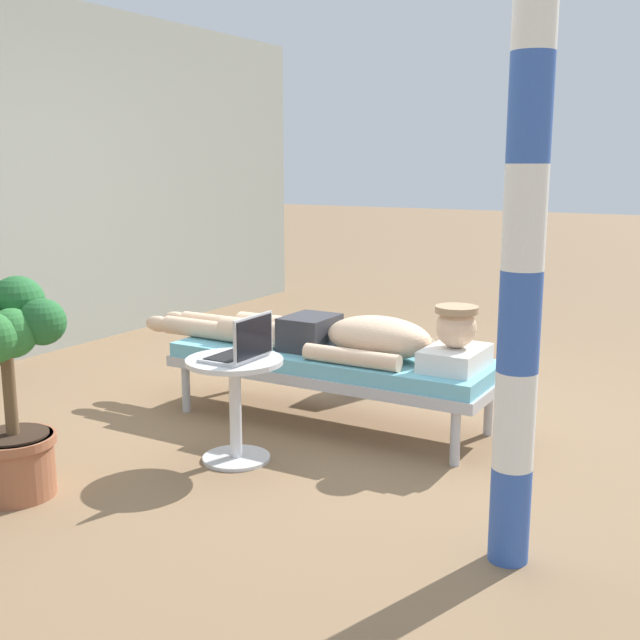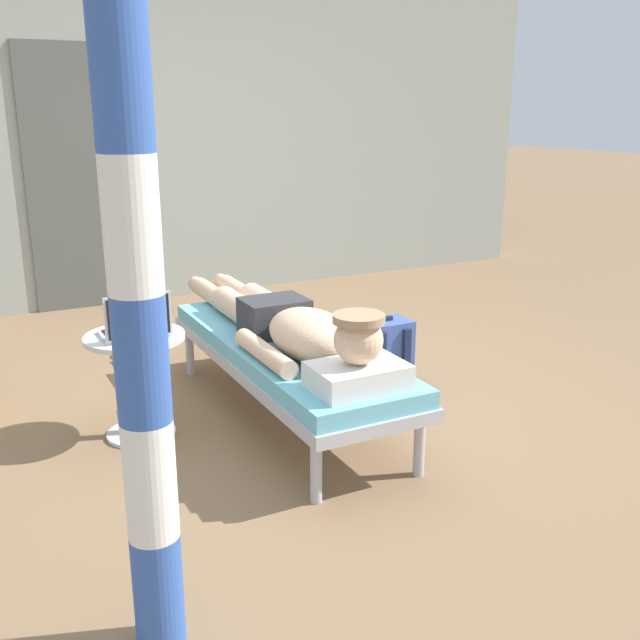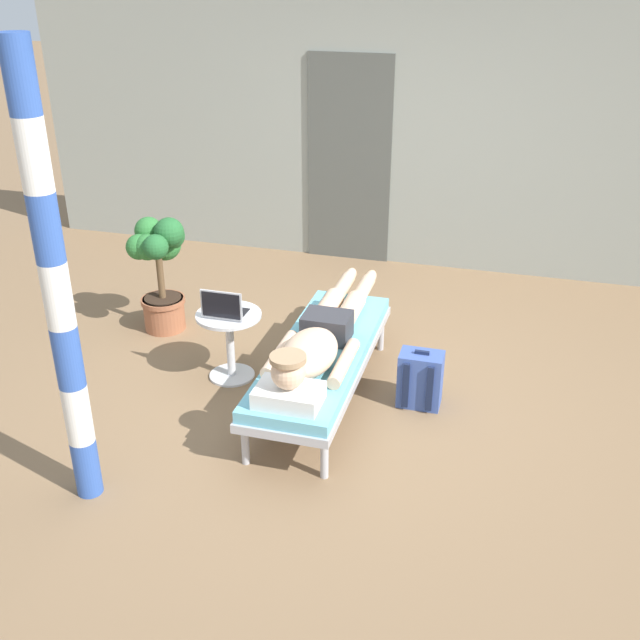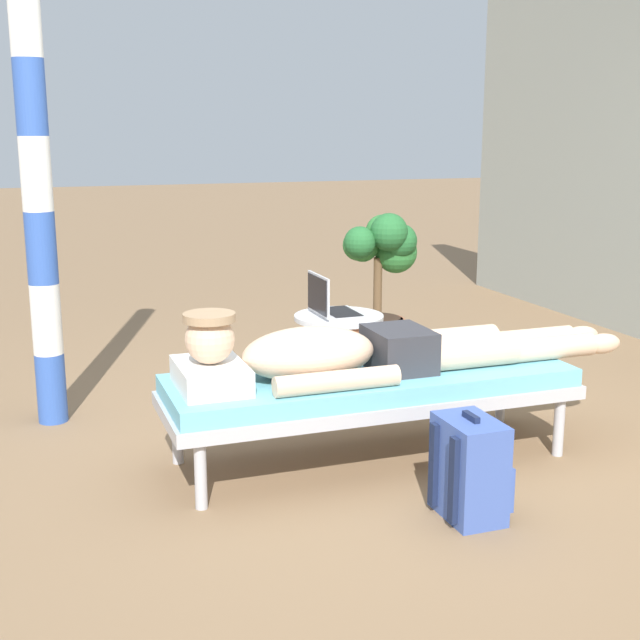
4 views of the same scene
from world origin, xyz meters
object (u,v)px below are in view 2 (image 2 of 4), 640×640
Objects in this scene: lounge_chair at (286,354)px; porch_post at (132,225)px; backpack at (383,355)px; side_table at (137,368)px; laptop at (136,326)px; person_reclining at (291,326)px.

porch_post is (-1.05, -1.36, 0.93)m from lounge_chair.
backpack is 0.17× the size of porch_post.
side_table is 1.69× the size of laptop.
laptop is at bearing -177.62° from backpack.
person_reclining is at bearing -14.76° from side_table.
porch_post reaches higher than side_table.
person_reclining is at bearing -90.00° from lounge_chair.
lounge_chair is 4.47× the size of backpack.
lounge_chair is 3.62× the size of side_table.
laptop is at bearing 77.85° from porch_post.
backpack is (0.68, 0.13, -0.15)m from lounge_chair.
lounge_chair is 0.78m from laptop.
side_table is at bearing 90.00° from laptop.
lounge_chair is 6.11× the size of laptop.
side_table reaches higher than backpack.
person_reclining is 7.00× the size of laptop.
porch_post is at bearing -127.64° from lounge_chair.
porch_post reaches higher than backpack.
side_table is (-0.74, 0.19, -0.16)m from person_reclining.
backpack is at bearing 40.82° from porch_post.
person_reclining is 0.85× the size of porch_post.
laptop is 1.62m from porch_post.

